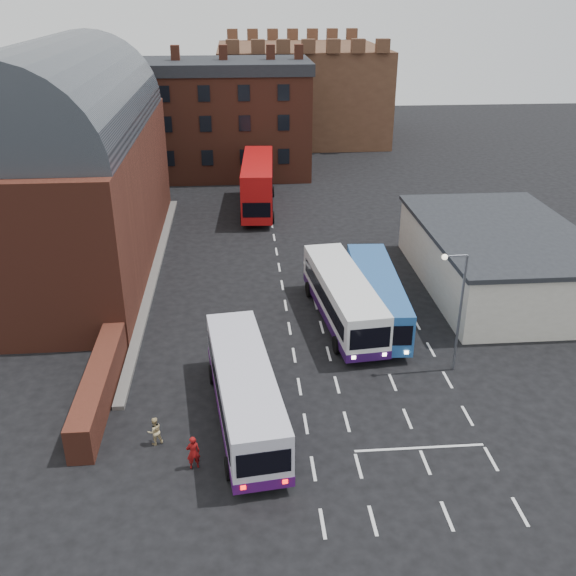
{
  "coord_description": "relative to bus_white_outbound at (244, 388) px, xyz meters",
  "views": [
    {
      "loc": [
        -2.85,
        -25.89,
        19.07
      ],
      "look_at": [
        0.0,
        10.0,
        2.2
      ],
      "focal_mm": 40.0,
      "sensor_mm": 36.0,
      "label": 1
    }
  ],
  "objects": [
    {
      "name": "brick_terrace",
      "position": [
        -3.11,
        46.22,
        3.71
      ],
      "size": [
        22.0,
        10.0,
        11.0
      ],
      "primitive_type": "cube",
      "color": "brown",
      "rests_on": "ground"
    },
    {
      "name": "castle_keep",
      "position": [
        8.89,
        66.22,
        4.21
      ],
      "size": [
        22.0,
        22.0,
        12.0
      ],
      "primitive_type": "cube",
      "color": "brown",
      "rests_on": "ground"
    },
    {
      "name": "ground",
      "position": [
        2.89,
        0.22,
        -1.79
      ],
      "size": [
        180.0,
        180.0,
        0.0
      ],
      "primitive_type": "plane",
      "color": "black"
    },
    {
      "name": "forecourt_wall",
      "position": [
        -7.31,
        2.22,
        -0.89
      ],
      "size": [
        1.2,
        10.0,
        1.8
      ],
      "primitive_type": "cube",
      "color": "#602B1E",
      "rests_on": "ground"
    },
    {
      "name": "bus_white_outbound",
      "position": [
        0.0,
        0.0,
        0.0
      ],
      "size": [
        3.86,
        11.36,
        3.04
      ],
      "rotation": [
        0.0,
        0.0,
        0.12
      ],
      "color": "silver",
      "rests_on": "ground"
    },
    {
      "name": "bus_white_inbound",
      "position": [
        6.26,
        9.63,
        0.03
      ],
      "size": [
        3.75,
        11.51,
        3.08
      ],
      "rotation": [
        0.0,
        0.0,
        3.24
      ],
      "color": "white",
      "rests_on": "ground"
    },
    {
      "name": "pedestrian_red",
      "position": [
        -2.31,
        -3.29,
        -0.97
      ],
      "size": [
        0.68,
        0.53,
        1.65
      ],
      "primitive_type": "imported",
      "rotation": [
        0.0,
        0.0,
        3.39
      ],
      "color": "maroon",
      "rests_on": "ground"
    },
    {
      "name": "cream_building",
      "position": [
        17.89,
        14.22,
        0.36
      ],
      "size": [
        10.4,
        16.4,
        4.25
      ],
      "color": "beige",
      "rests_on": "ground"
    },
    {
      "name": "pedestrian_beige",
      "position": [
        -4.16,
        -1.5,
        -1.1
      ],
      "size": [
        0.84,
        0.76,
        1.4
      ],
      "primitive_type": "imported",
      "rotation": [
        0.0,
        0.0,
        3.56
      ],
      "color": "#D0B881",
      "rests_on": "ground"
    },
    {
      "name": "railway_station",
      "position": [
        -12.61,
        21.22,
        5.84
      ],
      "size": [
        12.0,
        28.0,
        16.0
      ],
      "color": "#602B1E",
      "rests_on": "ground"
    },
    {
      "name": "street_lamp",
      "position": [
        11.25,
        3.59,
        2.38
      ],
      "size": [
        1.41,
        0.31,
        6.92
      ],
      "rotation": [
        0.0,
        0.0,
        0.05
      ],
      "color": "#565A62",
      "rests_on": "ground"
    },
    {
      "name": "bus_red_double",
      "position": [
        1.84,
        32.49,
        0.74
      ],
      "size": [
        3.53,
        12.04,
        4.76
      ],
      "rotation": [
        0.0,
        0.0,
        3.08
      ],
      "color": "#BA1010",
      "rests_on": "ground"
    },
    {
      "name": "bus_blue",
      "position": [
        8.4,
        9.78,
        -0.02
      ],
      "size": [
        3.2,
        11.11,
        3.0
      ],
      "rotation": [
        0.0,
        0.0,
        3.09
      ],
      "color": "#23559A",
      "rests_on": "ground"
    }
  ]
}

